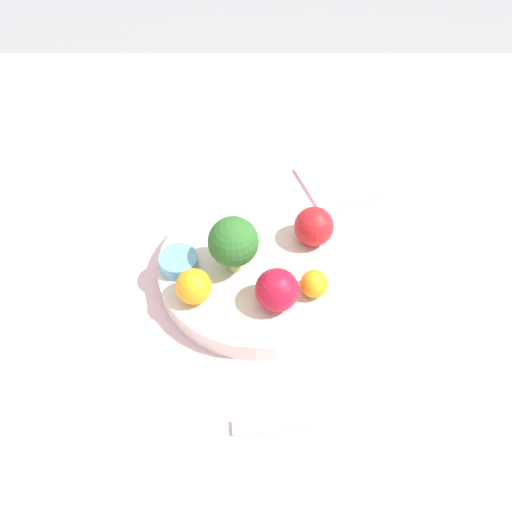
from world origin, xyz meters
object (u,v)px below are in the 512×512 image
orange_front (314,284)px  napkin (338,182)px  spoon (269,425)px  bowl (256,268)px  small_cup (179,262)px  orange_back (194,286)px  apple_red (314,226)px  apple_green (277,290)px  broccoli (233,243)px

orange_front → napkin: orange_front is taller
orange_front → spoon: size_ratio=0.43×
bowl → napkin: (0.13, 0.19, -0.01)m
small_cup → napkin: size_ratio=0.36×
orange_back → apple_red: bearing=32.1°
apple_green → orange_back: bearing=175.1°
orange_front → orange_back: 0.15m
orange_back → napkin: orange_back is taller
small_cup → broccoli: bearing=-0.4°
spoon → broccoli: bearing=102.0°
apple_red → napkin: bearing=69.8°
apple_green → spoon: 0.15m
small_cup → orange_front: bearing=-13.4°
apple_green → spoon: (-0.01, -0.14, -0.06)m
apple_green → spoon: bearing=-94.3°
orange_back → small_cup: (-0.02, 0.05, -0.01)m
apple_red → spoon: apple_red is taller
napkin → small_cup: bearing=-139.6°
apple_red → spoon: (-0.06, -0.25, -0.06)m
apple_green → orange_back: 0.10m
bowl → broccoli: 0.07m
apple_green → small_cup: bearing=155.5°
orange_back → small_cup: size_ratio=0.90×
apple_red → orange_back: (-0.15, -0.10, -0.00)m
apple_red → orange_back: apple_red is taller
bowl → napkin: size_ratio=1.86×
bowl → orange_front: 0.09m
orange_back → spoon: bearing=-59.2°
apple_green → orange_back: (-0.10, 0.01, -0.00)m
apple_green → orange_back: apple_green is taller
broccoli → apple_green: size_ratio=1.53×
small_cup → spoon: 0.23m
bowl → apple_red: bearing=25.9°
bowl → spoon: size_ratio=3.17×
apple_red → napkin: 0.17m
spoon → apple_green: bearing=85.7°
broccoli → apple_red: (0.10, 0.05, -0.02)m
apple_red → napkin: (0.05, 0.15, -0.06)m
apple_red → orange_front: bearing=-93.4°
broccoli → small_cup: size_ratio=1.65×
apple_green → spoon: size_ratio=0.65×
apple_red → apple_green: size_ratio=1.00×
napkin → orange_front: bearing=-104.2°
bowl → broccoli: size_ratio=3.17×
broccoli → orange_front: size_ratio=2.33×
apple_green → orange_front: apple_green is taller
orange_front → spoon: 0.17m
bowl → apple_green: 0.08m
broccoli → spoon: (0.04, -0.20, -0.08)m
bowl → apple_green: bearing=-69.5°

